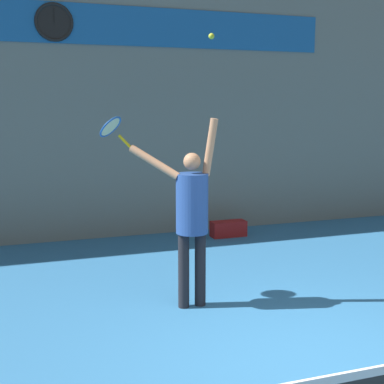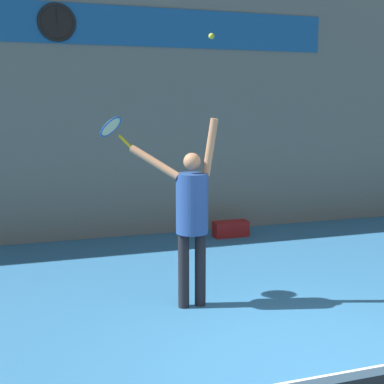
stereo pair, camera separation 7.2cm
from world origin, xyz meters
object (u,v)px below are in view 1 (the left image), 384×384
Objects in this scene: tennis_ball at (211,36)px; tennis_racket at (112,128)px; tennis_player at (191,212)px; equipment_bag at (228,229)px; scoreboard_clock at (54,22)px.

tennis_racket is at bearing 147.99° from tennis_ball.
tennis_player is at bearing 154.84° from tennis_ball.
tennis_player is 3.61m from equipment_bag.
tennis_racket is (0.34, -3.08, -1.61)m from scoreboard_clock.
tennis_ball is at bearing -32.01° from tennis_racket.
tennis_racket reaches higher than tennis_player.
tennis_ball is (1.34, -3.70, -0.61)m from scoreboard_clock.
scoreboard_clock reaches higher than equipment_bag.
tennis_player is 5.32× the size of tennis_racket.
tennis_racket reaches higher than equipment_bag.
tennis_racket is at bearing 146.41° from tennis_player.
tennis_player is (1.14, -3.61, -2.56)m from scoreboard_clock.
tennis_ball reaches higher than equipment_bag.
tennis_racket is 4.04m from equipment_bag.
tennis_ball is at bearing -25.16° from tennis_player.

